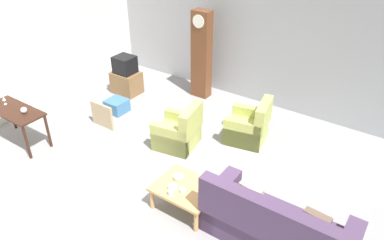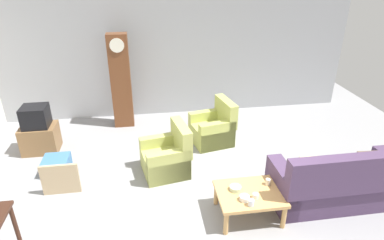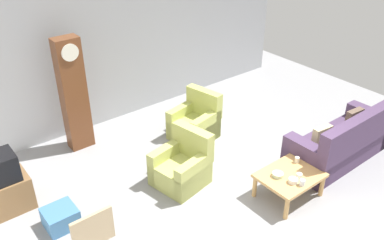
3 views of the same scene
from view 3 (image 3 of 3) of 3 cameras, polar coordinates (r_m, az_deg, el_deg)
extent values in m
plane|color=gray|center=(6.63, 6.92, -10.79)|extent=(10.40, 10.40, 0.00)
cube|color=#9EA0A5|center=(8.38, -10.11, 10.71)|extent=(8.40, 0.16, 3.20)
cube|color=#4C3856|center=(7.79, 19.61, -3.64)|extent=(2.10, 0.85, 0.44)
cube|color=#4C3856|center=(7.38, 22.57, -1.44)|extent=(2.10, 0.21, 0.60)
cube|color=#4C3856|center=(8.45, 23.26, -0.68)|extent=(0.24, 0.84, 0.68)
cube|color=#4C3856|center=(7.05, 15.55, -5.54)|extent=(0.24, 0.84, 0.68)
cube|color=brown|center=(7.98, 21.72, 0.15)|extent=(0.37, 0.15, 0.36)
cube|color=#C6B284|center=(7.24, 17.71, -2.20)|extent=(0.37, 0.16, 0.36)
cube|color=tan|center=(6.76, -1.68, -7.48)|extent=(0.88, 0.88, 0.40)
cube|color=tan|center=(6.68, 0.13, -3.10)|extent=(0.31, 0.78, 0.52)
cube|color=tan|center=(6.86, -3.54, -5.80)|extent=(0.78, 0.29, 0.60)
cube|color=tan|center=(6.54, 0.26, -7.85)|extent=(0.78, 0.29, 0.60)
cube|color=#B3BA5C|center=(7.92, 0.21, -1.25)|extent=(0.90, 0.90, 0.40)
cube|color=#B3BA5C|center=(7.91, 1.71, 2.52)|extent=(0.33, 0.78, 0.52)
cube|color=#B3BA5C|center=(8.03, -1.43, 0.07)|extent=(0.78, 0.31, 0.60)
cube|color=#B3BA5C|center=(7.70, 1.93, -1.36)|extent=(0.78, 0.31, 0.60)
cube|color=tan|center=(6.57, 13.56, -7.56)|extent=(0.96, 0.76, 0.05)
cylinder|color=tan|center=(6.28, 13.11, -12.00)|extent=(0.07, 0.07, 0.37)
cylinder|color=tan|center=(6.84, 17.73, -8.77)|extent=(0.07, 0.07, 0.37)
cylinder|color=tan|center=(6.59, 8.78, -9.19)|extent=(0.07, 0.07, 0.37)
cylinder|color=tan|center=(7.12, 13.55, -6.35)|extent=(0.07, 0.07, 0.37)
cube|color=brown|center=(7.57, -16.24, 3.37)|extent=(0.44, 0.28, 2.13)
cylinder|color=silver|center=(7.11, -16.70, 9.02)|extent=(0.30, 0.02, 0.30)
cube|color=brown|center=(6.84, -24.51, -9.40)|extent=(0.68, 0.52, 0.55)
cube|color=tan|center=(5.85, -13.67, -14.77)|extent=(0.60, 0.05, 0.55)
cube|color=teal|center=(6.34, -17.91, -12.88)|extent=(0.45, 0.43, 0.30)
cylinder|color=white|center=(6.50, 14.79, -7.53)|extent=(0.09, 0.09, 0.07)
cylinder|color=silver|center=(6.35, 15.18, -8.46)|extent=(0.08, 0.08, 0.10)
cylinder|color=beige|center=(6.81, 14.49, -5.42)|extent=(0.07, 0.07, 0.10)
cylinder|color=white|center=(6.37, 13.98, -8.24)|extent=(0.14, 0.14, 0.07)
cylinder|color=#B2C69E|center=(6.45, 11.92, -7.49)|extent=(0.18, 0.18, 0.06)
camera|label=1|loc=(6.95, 60.29, 16.42)|focal=34.82mm
camera|label=2|loc=(3.11, 60.79, -1.75)|focal=30.67mm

